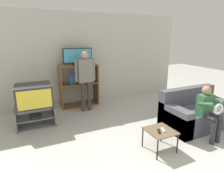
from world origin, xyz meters
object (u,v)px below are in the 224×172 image
(television_flat, at_px, (78,57))
(snack_table, at_px, (160,132))
(media_shelf, at_px, (79,85))
(television_main, at_px, (34,95))
(remote_control_black, at_px, (159,131))
(person_seated_child, at_px, (208,108))
(tv_stand, at_px, (36,116))
(remote_control_white, at_px, (163,130))
(couch, at_px, (195,113))
(person_standing_adult, at_px, (85,76))

(television_flat, bearing_deg, snack_table, -76.40)
(media_shelf, height_order, snack_table, media_shelf)
(television_main, height_order, remote_control_black, television_main)
(remote_control_black, bearing_deg, person_seated_child, 29.73)
(tv_stand, bearing_deg, remote_control_white, -45.17)
(tv_stand, distance_m, television_main, 0.47)
(remote_control_white, bearing_deg, snack_table, 168.71)
(television_main, height_order, couch, television_main)
(tv_stand, relative_size, couch, 0.55)
(television_flat, distance_m, remote_control_black, 3.02)
(television_flat, bearing_deg, tv_stand, -145.88)
(person_seated_child, bearing_deg, television_flat, 121.96)
(snack_table, relative_size, remote_control_white, 3.23)
(media_shelf, relative_size, couch, 0.80)
(tv_stand, xyz_separation_m, person_seated_child, (2.96, -1.96, 0.38))
(remote_control_white, bearing_deg, person_seated_child, 20.66)
(remote_control_white, height_order, couch, couch)
(snack_table, xyz_separation_m, remote_control_white, (0.04, -0.03, 0.05))
(remote_control_white, height_order, person_standing_adult, person_standing_adult)
(television_flat, relative_size, person_seated_child, 0.77)
(remote_control_black, relative_size, person_standing_adult, 0.09)
(person_standing_adult, bearing_deg, couch, -43.95)
(person_seated_child, bearing_deg, television_main, 146.23)
(television_flat, bearing_deg, person_seated_child, -58.04)
(television_flat, relative_size, person_standing_adult, 0.50)
(media_shelf, distance_m, remote_control_white, 2.89)
(remote_control_black, relative_size, remote_control_white, 1.00)
(television_flat, height_order, remote_control_white, television_flat)
(television_main, distance_m, snack_table, 2.72)
(television_flat, relative_size, snack_table, 1.71)
(person_standing_adult, bearing_deg, person_seated_child, -54.19)
(tv_stand, height_order, couch, couch)
(tv_stand, xyz_separation_m, media_shelf, (1.22, 0.85, 0.38))
(television_flat, height_order, snack_table, television_flat)
(snack_table, xyz_separation_m, remote_control_black, (-0.05, -0.03, 0.05))
(media_shelf, height_order, couch, media_shelf)
(person_seated_child, bearing_deg, media_shelf, 121.78)
(tv_stand, xyz_separation_m, remote_control_white, (1.93, -1.94, 0.16))
(media_shelf, bearing_deg, television_main, -145.48)
(couch, relative_size, person_seated_child, 1.44)
(tv_stand, distance_m, media_shelf, 1.54)
(remote_control_white, height_order, person_seated_child, person_seated_child)
(couch, xyz_separation_m, person_seated_child, (-0.25, -0.47, 0.32))
(remote_control_black, bearing_deg, tv_stand, 163.56)
(tv_stand, bearing_deg, media_shelf, 34.80)
(snack_table, bearing_deg, person_seated_child, -2.29)
(tv_stand, relative_size, television_flat, 1.02)
(couch, bearing_deg, person_seated_child, -117.72)
(television_main, relative_size, remote_control_white, 5.09)
(television_main, distance_m, person_standing_adult, 1.35)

